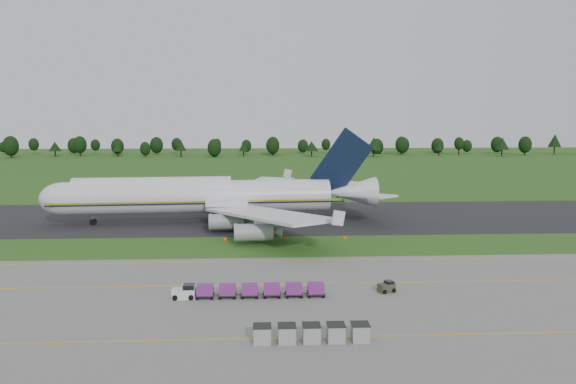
{
  "coord_description": "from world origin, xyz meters",
  "views": [
    {
      "loc": [
        -0.58,
        -93.22,
        21.87
      ],
      "look_at": [
        4.32,
        2.0,
        9.05
      ],
      "focal_mm": 35.0,
      "sensor_mm": 36.0,
      "label": 1
    }
  ],
  "objects": [
    {
      "name": "baggage_train",
      "position": [
        -2.19,
        -27.12,
        0.94
      ],
      "size": [
        18.54,
        1.68,
        1.62
      ],
      "color": "silver",
      "rests_on": "apron"
    },
    {
      "name": "utility_cart",
      "position": [
        15.24,
        -25.96,
        0.6
      ],
      "size": [
        2.31,
        1.88,
        1.1
      ],
      "color": "#363827",
      "rests_on": "apron"
    },
    {
      "name": "apron_markings",
      "position": [
        0.0,
        -26.98,
        0.06
      ],
      "size": [
        300.0,
        30.2,
        0.01
      ],
      "color": "#D89D0C",
      "rests_on": "apron"
    },
    {
      "name": "ground",
      "position": [
        0.0,
        0.0,
        0.0
      ],
      "size": [
        600.0,
        600.0,
        0.0
      ],
      "primitive_type": "plane",
      "color": "#275118",
      "rests_on": "ground"
    },
    {
      "name": "tree_line",
      "position": [
        -0.72,
        219.4,
        6.09
      ],
      "size": [
        526.41,
        23.35,
        11.81
      ],
      "color": "black",
      "rests_on": "ground"
    },
    {
      "name": "aircraft",
      "position": [
        -11.78,
        22.54,
        5.62
      ],
      "size": [
        70.07,
        68.22,
        19.68
      ],
      "color": "silver",
      "rests_on": "ground"
    },
    {
      "name": "apron",
      "position": [
        0.0,
        -34.0,
        0.03
      ],
      "size": [
        300.0,
        52.0,
        0.06
      ],
      "primitive_type": "cube",
      "color": "slate",
      "rests_on": "ground"
    },
    {
      "name": "taxiway",
      "position": [
        0.0,
        28.0,
        0.04
      ],
      "size": [
        300.0,
        40.0,
        0.08
      ],
      "primitive_type": "cube",
      "color": "black",
      "rests_on": "ground"
    },
    {
      "name": "edge_markers",
      "position": [
        3.99,
        4.81,
        0.27
      ],
      "size": [
        21.91,
        0.3,
        0.6
      ],
      "color": "#EC6207",
      "rests_on": "ground"
    },
    {
      "name": "uld_row",
      "position": [
        4.39,
        -41.1,
        0.95
      ],
      "size": [
        11.38,
        1.78,
        1.76
      ],
      "color": "gray",
      "rests_on": "apron"
    }
  ]
}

